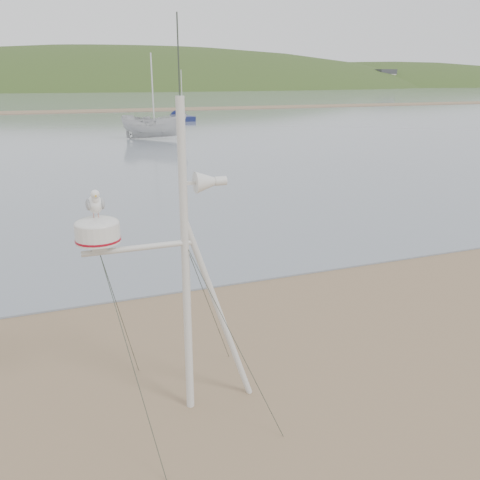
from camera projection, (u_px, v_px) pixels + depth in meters
name	position (u px, v px, depth m)	size (l,w,h in m)	color
ground	(122.00, 419.00, 7.19)	(560.00, 560.00, 0.00)	brown
water	(43.00, 97.00, 124.72)	(560.00, 256.00, 0.04)	slate
sandbar	(47.00, 112.00, 69.50)	(560.00, 7.00, 0.07)	brown
hill_ridge	(90.00, 134.00, 228.71)	(620.00, 180.00, 80.00)	#293D19
far_cottages	(50.00, 79.00, 181.50)	(294.40, 6.30, 8.00)	silver
mast_rig	(184.00, 329.00, 7.02)	(2.37, 2.53, 5.35)	silver
boat_white	(153.00, 105.00, 38.50)	(1.94, 1.99, 5.16)	silver
sailboat_blue_far	(178.00, 117.00, 57.91)	(2.03, 5.93, 5.81)	#151D4B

